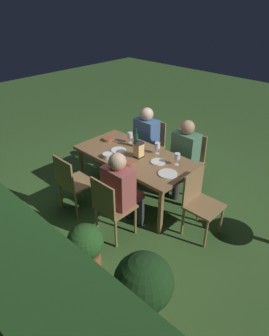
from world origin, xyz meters
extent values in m
plane|color=#385B28|center=(0.00, 0.00, 0.00)|extent=(16.00, 16.00, 0.00)
cube|color=olive|center=(0.00, 0.00, 0.70)|extent=(1.74, 0.87, 0.04)
cube|color=olive|center=(-0.80, -0.36, 0.34)|extent=(0.05, 0.05, 0.68)
cube|color=olive|center=(0.80, -0.36, 0.34)|extent=(0.05, 0.05, 0.68)
cube|color=olive|center=(-0.80, 0.36, 0.34)|extent=(0.05, 0.05, 0.68)
cube|color=olive|center=(0.80, 0.36, 0.34)|extent=(0.05, 0.05, 0.68)
cube|color=#937047|center=(-1.19, 0.00, 0.43)|extent=(0.40, 0.42, 0.03)
cube|color=#937047|center=(-1.00, 0.00, 0.66)|extent=(0.03, 0.40, 0.42)
cylinder|color=#937047|center=(-1.36, -0.18, 0.21)|extent=(0.03, 0.03, 0.42)
cylinder|color=#937047|center=(-1.36, 0.18, 0.21)|extent=(0.03, 0.03, 0.42)
cylinder|color=#937047|center=(-1.02, -0.18, 0.21)|extent=(0.03, 0.03, 0.42)
cylinder|color=#937047|center=(-1.02, 0.18, 0.21)|extent=(0.03, 0.03, 0.42)
cube|color=#937047|center=(-0.39, 0.75, 0.43)|extent=(0.42, 0.40, 0.03)
cube|color=#937047|center=(-0.39, 0.94, 0.66)|extent=(0.40, 0.03, 0.42)
cylinder|color=#937047|center=(-0.21, 0.58, 0.21)|extent=(0.03, 0.03, 0.42)
cylinder|color=#937047|center=(-0.57, 0.58, 0.21)|extent=(0.03, 0.03, 0.42)
cylinder|color=#937047|center=(-0.21, 0.92, 0.21)|extent=(0.03, 0.03, 0.42)
cylinder|color=#937047|center=(-0.57, 0.92, 0.21)|extent=(0.03, 0.03, 0.42)
cube|color=#9E4C47|center=(-0.39, 0.69, 0.70)|extent=(0.38, 0.24, 0.50)
sphere|color=#D1A889|center=(-0.39, 0.69, 1.04)|extent=(0.21, 0.21, 0.21)
cylinder|color=#9E4C47|center=(-0.30, 0.55, 0.46)|extent=(0.13, 0.36, 0.13)
cylinder|color=#9E4C47|center=(-0.48, 0.55, 0.46)|extent=(0.13, 0.36, 0.13)
cylinder|color=#333338|center=(-0.30, 0.39, 0.23)|extent=(0.11, 0.11, 0.45)
cylinder|color=#333338|center=(-0.48, 0.39, 0.23)|extent=(0.11, 0.11, 0.45)
cube|color=#937047|center=(0.39, 0.75, 0.43)|extent=(0.42, 0.40, 0.03)
cube|color=#937047|center=(0.39, 0.94, 0.66)|extent=(0.40, 0.03, 0.42)
cylinder|color=#937047|center=(0.57, 0.58, 0.21)|extent=(0.03, 0.03, 0.42)
cylinder|color=#937047|center=(0.21, 0.58, 0.21)|extent=(0.03, 0.03, 0.42)
cylinder|color=#937047|center=(0.57, 0.92, 0.21)|extent=(0.03, 0.03, 0.42)
cylinder|color=#937047|center=(0.21, 0.92, 0.21)|extent=(0.03, 0.03, 0.42)
cube|color=#937047|center=(0.39, -0.75, 0.43)|extent=(0.42, 0.40, 0.03)
cube|color=#937047|center=(0.39, -0.94, 0.66)|extent=(0.40, 0.02, 0.42)
cylinder|color=#937047|center=(0.21, -0.58, 0.21)|extent=(0.03, 0.03, 0.42)
cylinder|color=#937047|center=(0.57, -0.58, 0.21)|extent=(0.03, 0.03, 0.42)
cylinder|color=#937047|center=(0.21, -0.92, 0.21)|extent=(0.03, 0.03, 0.42)
cylinder|color=#937047|center=(0.57, -0.92, 0.21)|extent=(0.03, 0.03, 0.42)
cube|color=#426699|center=(0.39, -0.69, 0.70)|extent=(0.38, 0.24, 0.50)
sphere|color=beige|center=(0.39, -0.69, 1.04)|extent=(0.21, 0.21, 0.21)
cylinder|color=#426699|center=(0.30, -0.55, 0.46)|extent=(0.13, 0.36, 0.13)
cylinder|color=#426699|center=(0.48, -0.55, 0.46)|extent=(0.13, 0.36, 0.13)
cylinder|color=#333338|center=(0.30, -0.39, 0.23)|extent=(0.11, 0.11, 0.45)
cylinder|color=#333338|center=(0.48, -0.39, 0.23)|extent=(0.11, 0.11, 0.45)
cube|color=#937047|center=(-0.39, -0.75, 0.43)|extent=(0.42, 0.40, 0.03)
cube|color=#937047|center=(-0.39, -0.94, 0.66)|extent=(0.40, 0.02, 0.42)
cylinder|color=#937047|center=(-0.57, -0.58, 0.21)|extent=(0.03, 0.03, 0.42)
cylinder|color=#937047|center=(-0.21, -0.58, 0.21)|extent=(0.03, 0.03, 0.42)
cylinder|color=#937047|center=(-0.57, -0.92, 0.21)|extent=(0.03, 0.03, 0.42)
cylinder|color=#937047|center=(-0.21, -0.92, 0.21)|extent=(0.03, 0.03, 0.42)
cube|color=#4C7A5B|center=(-0.39, -0.69, 0.70)|extent=(0.38, 0.24, 0.50)
sphere|color=tan|center=(-0.39, -0.69, 1.04)|extent=(0.21, 0.21, 0.21)
cylinder|color=#4C7A5B|center=(-0.48, -0.55, 0.46)|extent=(0.13, 0.36, 0.13)
cylinder|color=#4C7A5B|center=(-0.30, -0.55, 0.46)|extent=(0.13, 0.36, 0.13)
cylinder|color=#333338|center=(-0.48, -0.39, 0.23)|extent=(0.11, 0.11, 0.45)
cylinder|color=#333338|center=(-0.30, -0.39, 0.23)|extent=(0.11, 0.11, 0.45)
cube|color=black|center=(-0.08, 0.00, 0.73)|extent=(0.12, 0.12, 0.01)
cube|color=#F9D17A|center=(-0.08, 0.00, 0.84)|extent=(0.11, 0.11, 0.20)
cone|color=black|center=(-0.08, 0.00, 0.96)|extent=(0.15, 0.15, 0.05)
cylinder|color=#144723|center=(0.17, -0.21, 0.82)|extent=(0.07, 0.07, 0.20)
cylinder|color=#144723|center=(0.17, -0.21, 0.97)|extent=(0.03, 0.03, 0.09)
cylinder|color=silver|center=(-0.20, -0.26, 0.72)|extent=(0.06, 0.06, 0.00)
cylinder|color=silver|center=(-0.20, -0.26, 0.77)|extent=(0.01, 0.01, 0.08)
cylinder|color=silver|center=(-0.20, -0.26, 0.85)|extent=(0.08, 0.08, 0.08)
cylinder|color=maroon|center=(-0.20, -0.26, 0.82)|extent=(0.07, 0.07, 0.03)
cylinder|color=silver|center=(0.32, -0.24, 0.72)|extent=(0.06, 0.06, 0.00)
cylinder|color=silver|center=(0.32, -0.24, 0.77)|extent=(0.01, 0.01, 0.08)
cylinder|color=silver|center=(0.32, -0.24, 0.85)|extent=(0.08, 0.08, 0.08)
cylinder|color=maroon|center=(0.32, -0.24, 0.82)|extent=(0.07, 0.07, 0.03)
cylinder|color=silver|center=(-0.60, -0.19, 0.72)|extent=(0.06, 0.06, 0.00)
cylinder|color=silver|center=(-0.60, -0.19, 0.77)|extent=(0.01, 0.01, 0.08)
cylinder|color=silver|center=(-0.60, -0.19, 0.85)|extent=(0.08, 0.08, 0.08)
cylinder|color=maroon|center=(-0.60, -0.19, 0.82)|extent=(0.07, 0.07, 0.03)
cylinder|color=white|center=(0.26, 0.07, 0.73)|extent=(0.22, 0.22, 0.01)
cylinder|color=silver|center=(-0.67, 0.09, 0.73)|extent=(0.25, 0.25, 0.01)
cylinder|color=silver|center=(-0.38, -0.06, 0.73)|extent=(0.20, 0.20, 0.01)
cylinder|color=#9E5138|center=(0.63, -0.06, 0.74)|extent=(0.15, 0.15, 0.04)
cylinder|color=#424C1E|center=(0.63, -0.06, 0.75)|extent=(0.13, 0.13, 0.01)
cylinder|color=silver|center=(0.22, 0.31, 0.75)|extent=(0.14, 0.14, 0.06)
cylinder|color=tan|center=(0.22, 0.31, 0.76)|extent=(0.12, 0.12, 0.02)
cylinder|color=#9E5138|center=(-0.14, 0.26, 0.75)|extent=(0.16, 0.16, 0.05)
cylinder|color=#477533|center=(-0.14, 0.26, 0.76)|extent=(0.14, 0.14, 0.02)
cylinder|color=brown|center=(-1.46, 1.41, 0.16)|extent=(0.28, 0.28, 0.32)
sphere|color=#193816|center=(-1.46, 1.41, 0.55)|extent=(0.54, 0.54, 0.54)
cylinder|color=#9E5133|center=(-0.58, 1.38, 0.12)|extent=(0.31, 0.31, 0.24)
sphere|color=#234C1E|center=(-0.58, 1.38, 0.41)|extent=(0.40, 0.40, 0.40)
camera|label=1|loc=(-2.61, 2.73, 2.73)|focal=32.16mm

